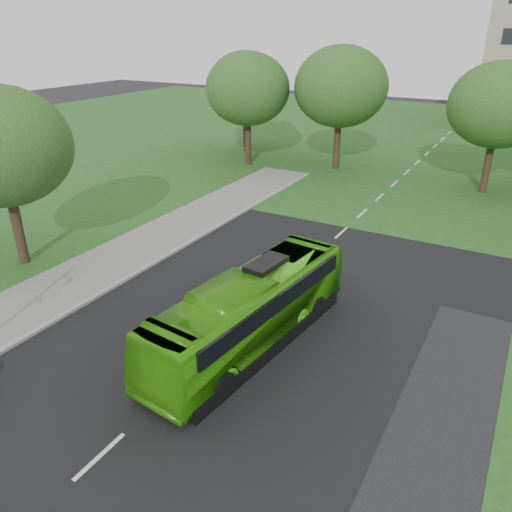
# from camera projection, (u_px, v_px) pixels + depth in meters

# --- Properties ---
(ground) EXTENTS (160.00, 160.00, 0.00)m
(ground) POSITION_uv_depth(u_px,v_px,m) (214.00, 351.00, 19.37)
(ground) COLOR black
(ground) RESTS_ON ground
(street_surfaces) EXTENTS (120.00, 120.00, 0.15)m
(street_surfaces) POSITION_uv_depth(u_px,v_px,m) (378.00, 194.00, 37.53)
(street_surfaces) COLOR black
(street_surfaces) RESTS_ON ground
(tree_park_a) EXTENTS (7.27, 7.27, 9.66)m
(tree_park_a) POSITION_uv_depth(u_px,v_px,m) (248.00, 89.00, 42.92)
(tree_park_a) COLOR black
(tree_park_a) RESTS_ON ground
(tree_park_b) EXTENTS (7.80, 7.80, 10.22)m
(tree_park_b) POSITION_uv_depth(u_px,v_px,m) (341.00, 87.00, 41.41)
(tree_park_b) COLOR black
(tree_park_b) RESTS_ON ground
(tree_park_c) EXTENTS (7.10, 7.10, 9.43)m
(tree_park_c) POSITION_uv_depth(u_px,v_px,m) (499.00, 105.00, 35.28)
(tree_park_c) COLOR black
(tree_park_c) RESTS_ON ground
(tree_park_f) EXTENTS (7.12, 7.12, 9.50)m
(tree_park_f) POSITION_uv_depth(u_px,v_px,m) (245.00, 84.00, 47.74)
(tree_park_f) COLOR black
(tree_park_f) RESTS_ON ground
(tree_side_near) EXTENTS (6.85, 6.85, 9.10)m
(tree_side_near) POSITION_uv_depth(u_px,v_px,m) (0.00, 147.00, 24.10)
(tree_side_near) COLOR black
(tree_side_near) RESTS_ON ground
(bus) EXTENTS (3.66, 10.83, 2.96)m
(bus) POSITION_uv_depth(u_px,v_px,m) (250.00, 310.00, 19.31)
(bus) COLOR #3FAC11
(bus) RESTS_ON ground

